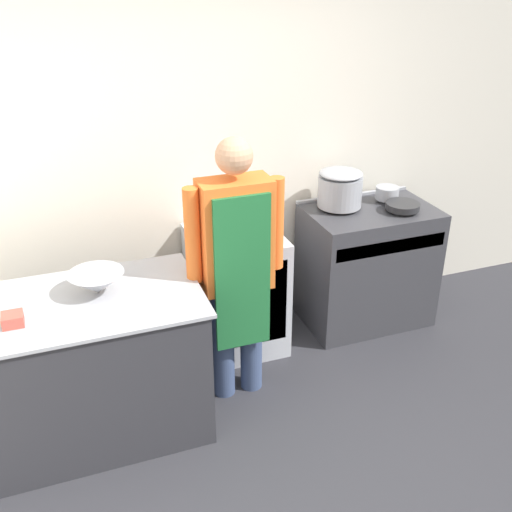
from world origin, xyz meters
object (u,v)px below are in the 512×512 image
Objects in this scene: stove at (366,265)px; sauce_pot at (387,193)px; mixing_bowl at (97,283)px; saute_pan at (403,206)px; stock_pot at (340,188)px; person_cook at (236,260)px; fridge_unit at (236,290)px; plastic_tub at (13,319)px.

stove is 0.56m from sauce_pot.
mixing_bowl is 2.21m from saute_pan.
mixing_bowl is at bearing -170.17° from saute_pan.
mixing_bowl is 2.26m from sauce_pot.
person_cook is at bearing -148.44° from stock_pot.
stove is 1.08× the size of fridge_unit.
saute_pan is at bearing -29.55° from stove.
mixing_bowl reaches higher than plastic_tub.
plastic_tub is at bearing -163.58° from sauce_pot.
fridge_unit is 0.52× the size of person_cook.
person_cook is 16.05× the size of plastic_tub.
saute_pan is (0.19, -0.11, 0.50)m from stove.
stock_pot is 0.41m from sauce_pot.
mixing_bowl is at bearing -161.67° from stock_pot.
plastic_tub is 2.68m from saute_pan.
mixing_bowl is (-0.80, 0.01, -0.01)m from person_cook.
saute_pan is at bearing 15.86° from person_cook.
person_cook is at bearing -157.39° from stove.
fridge_unit is 1.04m from stock_pot.
saute_pan is (1.22, -0.12, 0.52)m from fridge_unit.
fridge_unit is at bearing 178.94° from stove.
mixing_bowl is 1.26× the size of saute_pan.
saute_pan is at bearing -5.85° from fridge_unit.
mixing_bowl is at bearing -164.83° from sauce_pot.
plastic_tub is at bearing -167.95° from saute_pan.
fridge_unit is 5.07× the size of sauce_pot.
saute_pan is 0.21m from sauce_pot.
person_cook is 0.80m from mixing_bowl.
saute_pan is at bearing 12.05° from plastic_tub.
person_cook is 1.25m from plastic_tub.
mixing_bowl is at bearing 178.98° from person_cook.
stock_pot is (0.82, 0.09, 0.63)m from fridge_unit.
mixing_bowl reaches higher than fridge_unit.
stock_pot is (1.78, 0.59, 0.12)m from mixing_bowl.
mixing_bowl is 0.97× the size of stock_pot.
saute_pan is (1.38, 0.39, 0.01)m from person_cook.
stock_pot reaches higher than fridge_unit.
saute_pan reaches higher than fridge_unit.
stock_pot is 0.46m from saute_pan.
fridge_unit is 1.33m from sauce_pot.
mixing_bowl is (-0.96, -0.50, 0.51)m from fridge_unit.
saute_pan is (0.40, -0.21, -0.11)m from stock_pot.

